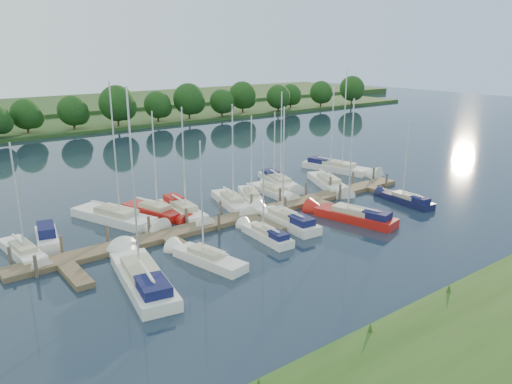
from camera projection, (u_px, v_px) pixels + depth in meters
ground at (306, 245)px, 38.43m from camera, size 260.00×260.00×0.00m
dock at (249, 218)px, 43.94m from camera, size 40.00×6.00×0.40m
mooring_pilings at (242, 210)px, 44.69m from camera, size 38.24×2.84×2.00m
far_shore at (39, 124)px, 95.55m from camera, size 180.00×30.00×0.60m
distant_hill at (9, 110)px, 114.51m from camera, size 220.00×40.00×1.40m
treeline at (28, 114)px, 82.05m from camera, size 144.02×9.24×8.27m
sailboat_n_0 at (24, 253)px, 36.34m from camera, size 2.18×6.94×8.81m
motorboat at (47, 238)px, 38.88m from camera, size 2.44×5.46×1.76m
sailboat_n_2 at (118, 219)px, 43.39m from camera, size 5.16×9.85×12.60m
sailboat_n_3 at (156, 213)px, 45.02m from camera, size 3.63×7.67×9.89m
sailboat_n_4 at (184, 212)px, 45.13m from camera, size 2.35×7.98×10.27m
sailboat_n_5 at (233, 203)px, 47.77m from camera, size 3.47×7.97×10.13m
sailboat_n_6 at (251, 197)px, 49.63m from camera, size 4.05×6.66×8.81m
sailboat_n_7 at (273, 192)px, 51.42m from camera, size 2.00×6.96×8.90m
sailboat_n_8 at (279, 182)px, 55.23m from camera, size 3.88×8.43×10.55m
sailboat_n_9 at (329, 184)px, 54.28m from camera, size 4.99×8.69×11.25m
sailboat_n_10 at (339, 169)px, 61.03m from camera, size 4.36×10.08×12.62m
sailboat_s_0 at (142, 278)px, 32.22m from camera, size 3.97×10.36×12.98m
sailboat_s_1 at (206, 259)px, 35.31m from camera, size 2.90×7.13×9.10m
sailboat_s_2 at (266, 235)px, 39.65m from camera, size 1.82×6.30×8.12m
sailboat_s_3 at (286, 221)px, 42.83m from camera, size 2.37×8.18×10.50m
sailboat_s_4 at (352, 217)px, 43.81m from camera, size 3.67×8.68×11.05m
sailboat_s_5 at (406, 200)px, 48.57m from camera, size 2.07×6.58×8.43m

